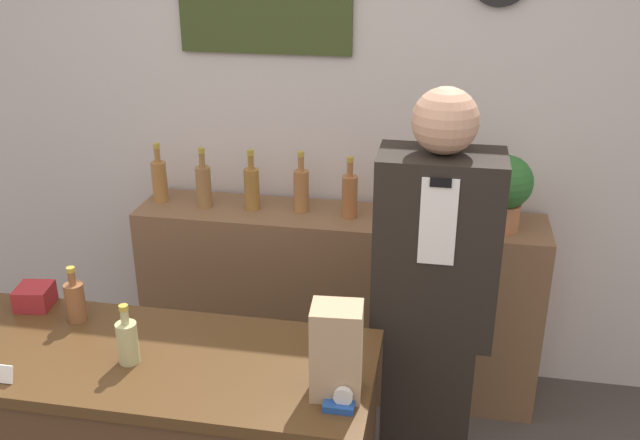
{
  "coord_description": "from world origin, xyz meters",
  "views": [
    {
      "loc": [
        0.61,
        -1.31,
        2.22
      ],
      "look_at": [
        0.16,
        1.13,
        1.17
      ],
      "focal_mm": 40.0,
      "sensor_mm": 36.0,
      "label": 1
    }
  ],
  "objects_px": {
    "tape_dispenser": "(340,402)",
    "potted_plant": "(505,188)",
    "shopkeeper": "(431,318)",
    "paper_bag": "(336,351)"
  },
  "relations": [
    {
      "from": "tape_dispenser",
      "to": "potted_plant",
      "type": "bearing_deg",
      "value": 69.38
    },
    {
      "from": "paper_bag",
      "to": "potted_plant",
      "type": "bearing_deg",
      "value": 67.44
    },
    {
      "from": "paper_bag",
      "to": "tape_dispenser",
      "type": "height_order",
      "value": "paper_bag"
    },
    {
      "from": "potted_plant",
      "to": "tape_dispenser",
      "type": "relative_size",
      "value": 3.82
    },
    {
      "from": "potted_plant",
      "to": "paper_bag",
      "type": "height_order",
      "value": "potted_plant"
    },
    {
      "from": "shopkeeper",
      "to": "potted_plant",
      "type": "relative_size",
      "value": 5.01
    },
    {
      "from": "potted_plant",
      "to": "tape_dispenser",
      "type": "bearing_deg",
      "value": -110.62
    },
    {
      "from": "shopkeeper",
      "to": "potted_plant",
      "type": "distance_m",
      "value": 0.81
    },
    {
      "from": "shopkeeper",
      "to": "potted_plant",
      "type": "bearing_deg",
      "value": 68.63
    },
    {
      "from": "potted_plant",
      "to": "tape_dispenser",
      "type": "height_order",
      "value": "potted_plant"
    }
  ]
}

